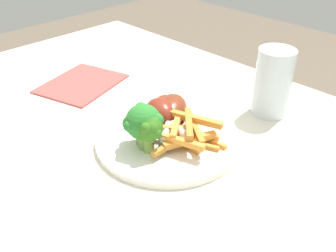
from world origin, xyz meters
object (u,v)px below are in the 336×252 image
(chicken_drumstick_far, at_px, (163,109))
(chicken_drumstick_near, at_px, (171,111))
(broccoli_floret_middle, at_px, (143,123))
(dinner_plate, at_px, (168,139))
(broccoli_floret_front, at_px, (147,128))
(chicken_drumstick_extra, at_px, (162,114))
(water_glass, at_px, (273,82))
(dining_table, at_px, (156,200))
(carrot_fries_pile, at_px, (187,133))
(broccoli_floret_back, at_px, (140,124))

(chicken_drumstick_far, bearing_deg, chicken_drumstick_near, -164.41)
(broccoli_floret_middle, xyz_separation_m, chicken_drumstick_far, (0.04, -0.08, -0.03))
(dinner_plate, relative_size, broccoli_floret_middle, 3.19)
(broccoli_floret_front, relative_size, chicken_drumstick_extra, 0.56)
(broccoli_floret_middle, height_order, water_glass, water_glass)
(dining_table, distance_m, chicken_drumstick_near, 0.16)
(dinner_plate, relative_size, broccoli_floret_front, 3.60)
(chicken_drumstick_extra, bearing_deg, carrot_fries_pile, 172.37)
(broccoli_floret_front, distance_m, broccoli_floret_middle, 0.01)
(broccoli_floret_front, relative_size, carrot_fries_pile, 0.55)
(chicken_drumstick_near, distance_m, chicken_drumstick_far, 0.02)
(water_glass, bearing_deg, carrot_fries_pile, 81.78)
(dining_table, bearing_deg, broccoli_floret_front, 86.26)
(broccoli_floret_front, bearing_deg, dining_table, -93.74)
(chicken_drumstick_far, xyz_separation_m, chicken_drumstick_extra, (-0.01, 0.02, 0.00))
(broccoli_floret_front, distance_m, broccoli_floret_back, 0.03)
(dining_table, bearing_deg, chicken_drumstick_far, -53.12)
(broccoli_floret_middle, height_order, carrot_fries_pile, broccoli_floret_middle)
(dinner_plate, bearing_deg, chicken_drumstick_extra, -28.41)
(broccoli_floret_front, distance_m, chicken_drumstick_extra, 0.08)
(broccoli_floret_back, height_order, carrot_fries_pile, broccoli_floret_back)
(carrot_fries_pile, bearing_deg, broccoli_floret_back, 46.93)
(chicken_drumstick_far, bearing_deg, dinner_plate, 144.11)
(carrot_fries_pile, xyz_separation_m, water_glass, (-0.03, -0.20, 0.03))
(broccoli_floret_middle, xyz_separation_m, chicken_drumstick_extra, (0.03, -0.07, -0.02))
(broccoli_floret_back, relative_size, carrot_fries_pile, 0.49)
(dinner_plate, bearing_deg, chicken_drumstick_far, -35.89)
(dining_table, distance_m, chicken_drumstick_extra, 0.15)
(water_glass, bearing_deg, dinner_plate, 72.58)
(broccoli_floret_middle, bearing_deg, chicken_drumstick_far, -63.77)
(dining_table, xyz_separation_m, carrot_fries_pile, (-0.03, -0.05, 0.13))
(dinner_plate, xyz_separation_m, chicken_drumstick_extra, (0.03, -0.02, 0.03))
(water_glass, bearing_deg, chicken_drumstick_near, 60.99)
(dining_table, xyz_separation_m, broccoli_floret_middle, (0.01, 0.01, 0.16))
(dinner_plate, bearing_deg, water_glass, -107.42)
(dinner_plate, height_order, broccoli_floret_back, broccoli_floret_back)
(broccoli_floret_back, relative_size, water_glass, 0.48)
(dining_table, distance_m, water_glass, 0.30)
(carrot_fries_pile, height_order, chicken_drumstick_far, same)
(chicken_drumstick_extra, distance_m, water_glass, 0.22)
(chicken_drumstick_near, bearing_deg, chicken_drumstick_far, 15.59)
(broccoli_floret_front, height_order, carrot_fries_pile, broccoli_floret_front)
(broccoli_floret_back, xyz_separation_m, water_glass, (-0.08, -0.26, 0.01))
(carrot_fries_pile, xyz_separation_m, chicken_drumstick_far, (0.08, -0.03, 0.00))
(chicken_drumstick_far, bearing_deg, carrot_fries_pile, 162.81)
(carrot_fries_pile, bearing_deg, dinner_plate, 11.89)
(broccoli_floret_middle, distance_m, chicken_drumstick_near, 0.10)
(dinner_plate, xyz_separation_m, broccoli_floret_front, (-0.01, 0.05, 0.05))
(water_glass, bearing_deg, dining_table, 77.11)
(dinner_plate, distance_m, broccoli_floret_middle, 0.07)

